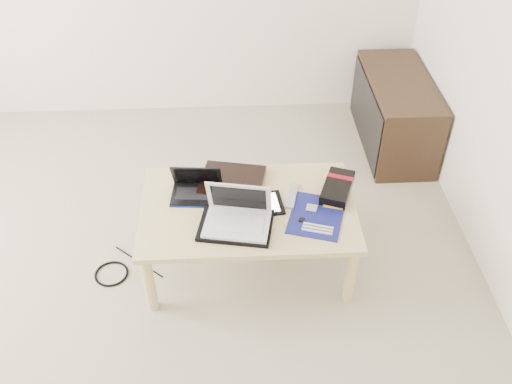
{
  "coord_description": "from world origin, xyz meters",
  "views": [
    {
      "loc": [
        0.66,
        -1.82,
        2.33
      ],
      "look_at": [
        0.77,
        0.37,
        0.5
      ],
      "focal_mm": 40.0,
      "sensor_mm": 36.0,
      "label": 1
    }
  ],
  "objects_px": {
    "white_laptop": "(238,215)",
    "gpu_box": "(337,188)",
    "coffee_table": "(248,214)",
    "media_cabinet": "(394,113)",
    "netbook": "(197,189)"
  },
  "relations": [
    {
      "from": "netbook",
      "to": "gpu_box",
      "type": "distance_m",
      "value": 0.74
    },
    {
      "from": "media_cabinet",
      "to": "gpu_box",
      "type": "distance_m",
      "value": 1.16
    },
    {
      "from": "white_laptop",
      "to": "coffee_table",
      "type": "bearing_deg",
      "value": 67.89
    },
    {
      "from": "coffee_table",
      "to": "white_laptop",
      "type": "relative_size",
      "value": 3.13
    },
    {
      "from": "white_laptop",
      "to": "gpu_box",
      "type": "bearing_deg",
      "value": 23.05
    },
    {
      "from": "coffee_table",
      "to": "media_cabinet",
      "type": "relative_size",
      "value": 1.22
    },
    {
      "from": "coffee_table",
      "to": "gpu_box",
      "type": "bearing_deg",
      "value": 10.79
    },
    {
      "from": "media_cabinet",
      "to": "netbook",
      "type": "distance_m",
      "value": 1.64
    },
    {
      "from": "coffee_table",
      "to": "media_cabinet",
      "type": "height_order",
      "value": "media_cabinet"
    },
    {
      "from": "coffee_table",
      "to": "netbook",
      "type": "distance_m",
      "value": 0.3
    },
    {
      "from": "coffee_table",
      "to": "white_laptop",
      "type": "distance_m",
      "value": 0.18
    },
    {
      "from": "white_laptop",
      "to": "gpu_box",
      "type": "distance_m",
      "value": 0.58
    },
    {
      "from": "media_cabinet",
      "to": "white_laptop",
      "type": "relative_size",
      "value": 2.56
    },
    {
      "from": "coffee_table",
      "to": "gpu_box",
      "type": "distance_m",
      "value": 0.49
    },
    {
      "from": "media_cabinet",
      "to": "gpu_box",
      "type": "xyz_separation_m",
      "value": [
        -0.57,
        -0.99,
        0.18
      ]
    }
  ]
}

